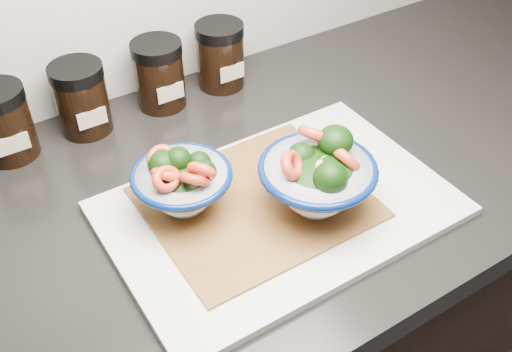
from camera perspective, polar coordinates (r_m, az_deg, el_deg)
countertop at (r=0.84m, az=-6.85°, el=-3.83°), size 3.50×0.60×0.04m
cutting_board at (r=0.81m, az=2.22°, el=-3.09°), size 0.45×0.30×0.01m
bamboo_mat at (r=0.80m, az=0.00°, el=-2.49°), size 0.28×0.24×0.00m
bowl_left at (r=0.77m, az=-7.03°, el=-0.66°), size 0.13×0.13×0.10m
bowl_right at (r=0.77m, az=5.88°, el=-0.22°), size 0.15×0.15×0.11m
spice_jar_b at (r=0.94m, az=-22.91°, el=4.70°), size 0.08×0.08×0.11m
spice_jar_c at (r=0.96m, az=-16.29°, el=7.10°), size 0.08×0.08×0.11m
spice_jar_d at (r=0.99m, az=-9.21°, el=9.54°), size 0.08×0.08×0.11m
spice_jar_e at (r=1.03m, az=-3.42°, el=11.40°), size 0.08×0.08×0.11m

